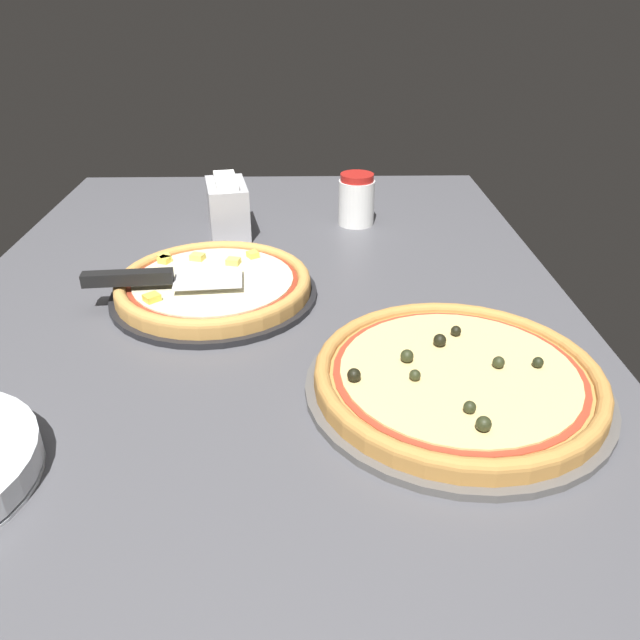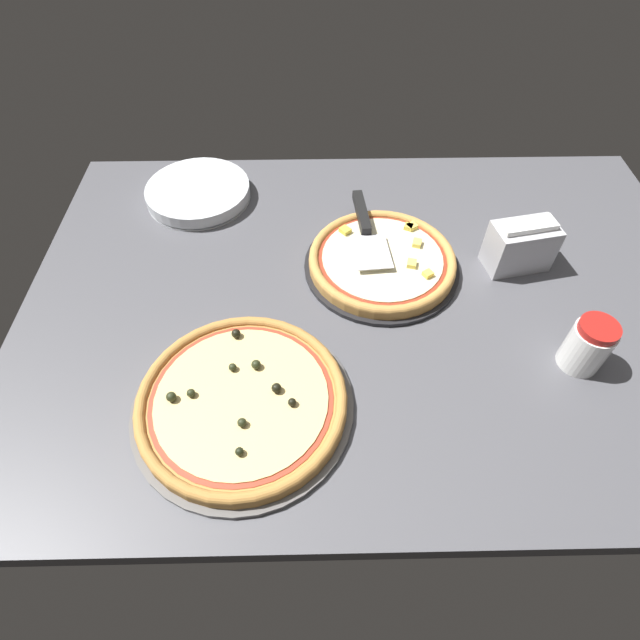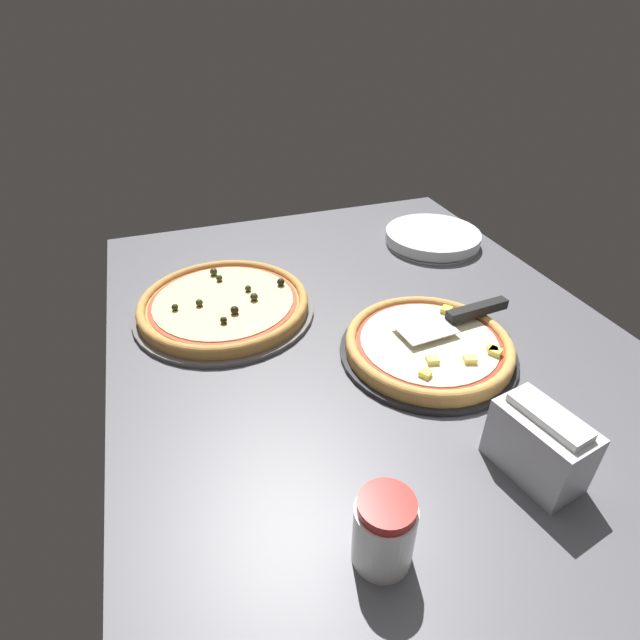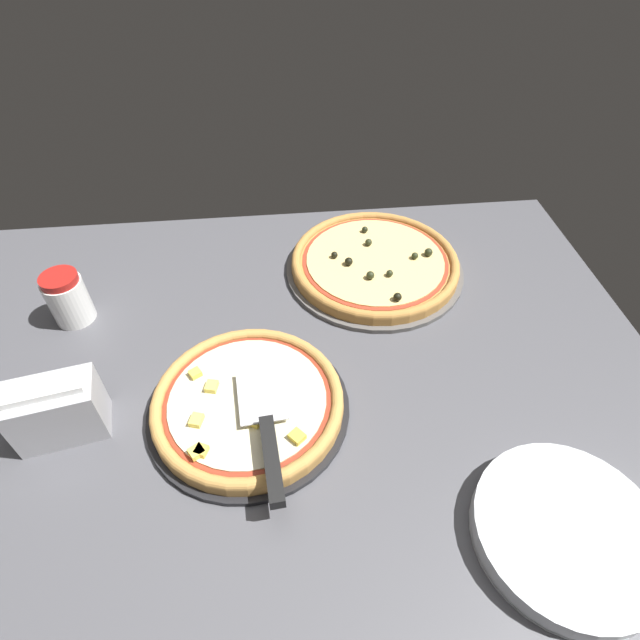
# 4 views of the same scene
# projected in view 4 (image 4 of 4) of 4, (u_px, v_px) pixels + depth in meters

# --- Properties ---
(ground_plane) EXTENTS (1.44, 1.00, 0.04)m
(ground_plane) POSITION_uv_depth(u_px,v_px,m) (263.00, 378.00, 0.90)
(ground_plane) COLOR #4C4C51
(pizza_pan_front) EXTENTS (0.33, 0.33, 0.01)m
(pizza_pan_front) POSITION_uv_depth(u_px,v_px,m) (249.00, 408.00, 0.83)
(pizza_pan_front) COLOR black
(pizza_pan_front) RESTS_ON ground_plane
(pizza_front) EXTENTS (0.31, 0.31, 0.03)m
(pizza_front) POSITION_uv_depth(u_px,v_px,m) (248.00, 401.00, 0.81)
(pizza_front) COLOR #C68E47
(pizza_front) RESTS_ON pizza_pan_front
(pizza_pan_back) EXTENTS (0.38, 0.38, 0.01)m
(pizza_pan_back) POSITION_uv_depth(u_px,v_px,m) (374.00, 269.00, 1.08)
(pizza_pan_back) COLOR #565451
(pizza_pan_back) RESTS_ON ground_plane
(pizza_back) EXTENTS (0.36, 0.36, 0.04)m
(pizza_back) POSITION_uv_depth(u_px,v_px,m) (375.00, 262.00, 1.07)
(pizza_back) COLOR #B77F3D
(pizza_back) RESTS_ON pizza_pan_back
(serving_spatula) EXTENTS (0.08, 0.25, 0.02)m
(serving_spatula) POSITION_uv_depth(u_px,v_px,m) (269.00, 443.00, 0.73)
(serving_spatula) COLOR silver
(serving_spatula) RESTS_ON pizza_front
(plate_stack) EXTENTS (0.25, 0.25, 0.04)m
(plate_stack) POSITION_uv_depth(u_px,v_px,m) (567.00, 532.00, 0.67)
(plate_stack) COLOR silver
(plate_stack) RESTS_ON ground_plane
(parmesan_shaker) EXTENTS (0.07, 0.07, 0.11)m
(parmesan_shaker) POSITION_uv_depth(u_px,v_px,m) (68.00, 298.00, 0.95)
(parmesan_shaker) COLOR white
(parmesan_shaker) RESTS_ON ground_plane
(napkin_holder) EXTENTS (0.14, 0.10, 0.11)m
(napkin_holder) POSITION_uv_depth(u_px,v_px,m) (57.00, 410.00, 0.77)
(napkin_holder) COLOR #B2B2B7
(napkin_holder) RESTS_ON ground_plane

